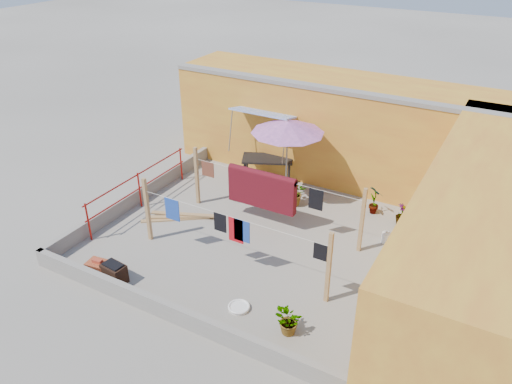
{
  "coord_description": "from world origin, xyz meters",
  "views": [
    {
      "loc": [
        5.33,
        -9.66,
        7.49
      ],
      "look_at": [
        -0.24,
        0.3,
        1.21
      ],
      "focal_mm": 35.0,
      "sensor_mm": 36.0,
      "label": 1
    }
  ],
  "objects_px": {
    "green_hose": "(427,219)",
    "water_jug_a": "(386,238)",
    "patio_umbrella": "(288,127)",
    "brazier": "(114,273)",
    "white_basin": "(239,307)",
    "plant_back_a": "(295,193)",
    "brick_stack": "(99,268)",
    "water_jug_b": "(387,261)",
    "outdoor_table": "(268,160)"
  },
  "relations": [
    {
      "from": "green_hose",
      "to": "water_jug_a",
      "type": "bearing_deg",
      "value": -113.1
    },
    {
      "from": "patio_umbrella",
      "to": "brazier",
      "type": "distance_m",
      "value": 6.15
    },
    {
      "from": "white_basin",
      "to": "water_jug_a",
      "type": "distance_m",
      "value": 4.55
    },
    {
      "from": "water_jug_a",
      "to": "plant_back_a",
      "type": "height_order",
      "value": "plant_back_a"
    },
    {
      "from": "white_basin",
      "to": "brick_stack",
      "type": "bearing_deg",
      "value": -170.06
    },
    {
      "from": "white_basin",
      "to": "plant_back_a",
      "type": "relative_size",
      "value": 0.59
    },
    {
      "from": "water_jug_b",
      "to": "brick_stack",
      "type": "bearing_deg",
      "value": -147.73
    },
    {
      "from": "brick_stack",
      "to": "patio_umbrella",
      "type": "bearing_deg",
      "value": 68.23
    },
    {
      "from": "outdoor_table",
      "to": "white_basin",
      "type": "height_order",
      "value": "outdoor_table"
    },
    {
      "from": "plant_back_a",
      "to": "water_jug_b",
      "type": "bearing_deg",
      "value": -26.08
    },
    {
      "from": "water_jug_b",
      "to": "plant_back_a",
      "type": "bearing_deg",
      "value": 153.92
    },
    {
      "from": "water_jug_a",
      "to": "plant_back_a",
      "type": "xyz_separation_m",
      "value": [
        -2.93,
        0.62,
        0.26
      ]
    },
    {
      "from": "brick_stack",
      "to": "water_jug_b",
      "type": "bearing_deg",
      "value": 32.27
    },
    {
      "from": "patio_umbrella",
      "to": "plant_back_a",
      "type": "bearing_deg",
      "value": -30.9
    },
    {
      "from": "water_jug_b",
      "to": "green_hose",
      "type": "distance_m",
      "value": 2.67
    },
    {
      "from": "water_jug_b",
      "to": "brazier",
      "type": "bearing_deg",
      "value": -145.46
    },
    {
      "from": "outdoor_table",
      "to": "plant_back_a",
      "type": "height_order",
      "value": "plant_back_a"
    },
    {
      "from": "water_jug_a",
      "to": "green_hose",
      "type": "relative_size",
      "value": 0.59
    },
    {
      "from": "brick_stack",
      "to": "water_jug_b",
      "type": "xyz_separation_m",
      "value": [
        5.88,
        3.71,
        -0.05
      ]
    },
    {
      "from": "brick_stack",
      "to": "plant_back_a",
      "type": "relative_size",
      "value": 0.68
    },
    {
      "from": "brick_stack",
      "to": "water_jug_a",
      "type": "xyz_separation_m",
      "value": [
        5.56,
        4.68,
        -0.04
      ]
    },
    {
      "from": "outdoor_table",
      "to": "water_jug_a",
      "type": "height_order",
      "value": "outdoor_table"
    },
    {
      "from": "patio_umbrella",
      "to": "outdoor_table",
      "type": "height_order",
      "value": "patio_umbrella"
    },
    {
      "from": "water_jug_b",
      "to": "white_basin",
      "type": "bearing_deg",
      "value": -127.33
    },
    {
      "from": "patio_umbrella",
      "to": "outdoor_table",
      "type": "bearing_deg",
      "value": 141.83
    },
    {
      "from": "patio_umbrella",
      "to": "plant_back_a",
      "type": "xyz_separation_m",
      "value": [
        0.42,
        -0.25,
        -1.88
      ]
    },
    {
      "from": "water_jug_b",
      "to": "green_hose",
      "type": "xyz_separation_m",
      "value": [
        0.4,
        2.63,
        -0.1
      ]
    },
    {
      "from": "white_basin",
      "to": "water_jug_b",
      "type": "xyz_separation_m",
      "value": [
        2.36,
        3.09,
        0.1
      ]
    },
    {
      "from": "water_jug_a",
      "to": "plant_back_a",
      "type": "distance_m",
      "value": 3.01
    },
    {
      "from": "brazier",
      "to": "brick_stack",
      "type": "bearing_deg",
      "value": -178.94
    },
    {
      "from": "patio_umbrella",
      "to": "green_hose",
      "type": "xyz_separation_m",
      "value": [
        4.06,
        0.8,
        -2.25
      ]
    },
    {
      "from": "patio_umbrella",
      "to": "water_jug_b",
      "type": "distance_m",
      "value": 4.62
    },
    {
      "from": "patio_umbrella",
      "to": "water_jug_a",
      "type": "bearing_deg",
      "value": -14.49
    },
    {
      "from": "patio_umbrella",
      "to": "white_basin",
      "type": "bearing_deg",
      "value": -75.23
    },
    {
      "from": "outdoor_table",
      "to": "brick_stack",
      "type": "relative_size",
      "value": 3.2
    },
    {
      "from": "brazier",
      "to": "white_basin",
      "type": "relative_size",
      "value": 1.21
    },
    {
      "from": "outdoor_table",
      "to": "brick_stack",
      "type": "bearing_deg",
      "value": -100.01
    },
    {
      "from": "white_basin",
      "to": "water_jug_b",
      "type": "height_order",
      "value": "water_jug_b"
    },
    {
      "from": "plant_back_a",
      "to": "brick_stack",
      "type": "bearing_deg",
      "value": -116.42
    },
    {
      "from": "green_hose",
      "to": "plant_back_a",
      "type": "height_order",
      "value": "plant_back_a"
    },
    {
      "from": "patio_umbrella",
      "to": "brazier",
      "type": "height_order",
      "value": "patio_umbrella"
    },
    {
      "from": "patio_umbrella",
      "to": "green_hose",
      "type": "bearing_deg",
      "value": 11.13
    },
    {
      "from": "brazier",
      "to": "green_hose",
      "type": "bearing_deg",
      "value": 47.66
    },
    {
      "from": "brick_stack",
      "to": "water_jug_a",
      "type": "relative_size",
      "value": 1.64
    },
    {
      "from": "patio_umbrella",
      "to": "brick_stack",
      "type": "bearing_deg",
      "value": -111.77
    },
    {
      "from": "water_jug_b",
      "to": "green_hose",
      "type": "relative_size",
      "value": 0.55
    },
    {
      "from": "brazier",
      "to": "patio_umbrella",
      "type": "bearing_deg",
      "value": 72.78
    },
    {
      "from": "patio_umbrella",
      "to": "brick_stack",
      "type": "distance_m",
      "value": 6.33
    },
    {
      "from": "brazier",
      "to": "plant_back_a",
      "type": "height_order",
      "value": "plant_back_a"
    },
    {
      "from": "water_jug_b",
      "to": "patio_umbrella",
      "type": "bearing_deg",
      "value": 153.35
    }
  ]
}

